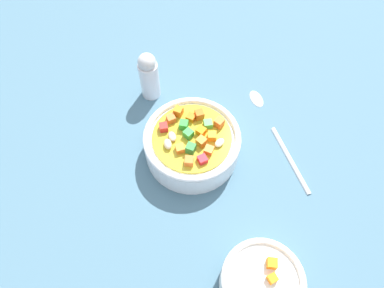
{
  "coord_description": "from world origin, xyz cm",
  "views": [
    {
      "loc": [
        27.41,
        8.66,
        51.52
      ],
      "look_at": [
        0.0,
        0.0,
        2.69
      ],
      "focal_mm": 33.26,
      "sensor_mm": 36.0,
      "label": 1
    }
  ],
  "objects_px": {
    "soup_bowl_main": "(192,143)",
    "pepper_shaker": "(149,76)",
    "spoon": "(274,129)",
    "side_bowl_small": "(261,283)"
  },
  "relations": [
    {
      "from": "soup_bowl_main",
      "to": "side_bowl_small",
      "type": "relative_size",
      "value": 1.41
    },
    {
      "from": "soup_bowl_main",
      "to": "side_bowl_small",
      "type": "distance_m",
      "value": 0.23
    },
    {
      "from": "spoon",
      "to": "side_bowl_small",
      "type": "relative_size",
      "value": 1.69
    },
    {
      "from": "soup_bowl_main",
      "to": "spoon",
      "type": "distance_m",
      "value": 0.15
    },
    {
      "from": "pepper_shaker",
      "to": "spoon",
      "type": "bearing_deg",
      "value": 86.98
    },
    {
      "from": "side_bowl_small",
      "to": "spoon",
      "type": "bearing_deg",
      "value": -173.81
    },
    {
      "from": "soup_bowl_main",
      "to": "pepper_shaker",
      "type": "relative_size",
      "value": 1.58
    },
    {
      "from": "soup_bowl_main",
      "to": "spoon",
      "type": "height_order",
      "value": "soup_bowl_main"
    },
    {
      "from": "soup_bowl_main",
      "to": "pepper_shaker",
      "type": "height_order",
      "value": "pepper_shaker"
    },
    {
      "from": "soup_bowl_main",
      "to": "pepper_shaker",
      "type": "distance_m",
      "value": 0.15
    }
  ]
}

